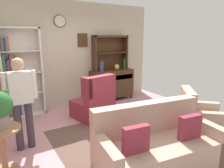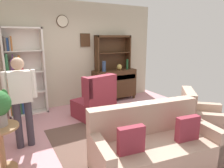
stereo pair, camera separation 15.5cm
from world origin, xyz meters
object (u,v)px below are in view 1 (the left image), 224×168
(sideboard, at_px, (112,83))
(couch_floral, at_px, (156,146))
(coffee_table, at_px, (126,125))
(sideboard_hutch, at_px, (110,48))
(armchair_floral, at_px, (199,119))
(vase_round, at_px, (117,67))
(bottle_wine, at_px, (124,64))
(plant_stand, at_px, (3,146))
(person_reading, at_px, (21,98))
(wingback_chair, at_px, (95,103))
(book_stack, at_px, (120,120))
(vase_tall, at_px, (102,66))
(bookshelf, at_px, (18,75))

(sideboard, bearing_deg, couch_floral, -110.27)
(coffee_table, bearing_deg, sideboard_hutch, 64.92)
(sideboard, bearing_deg, armchair_floral, -83.04)
(vase_round, xyz_separation_m, bottle_wine, (0.26, -0.02, 0.07))
(plant_stand, bearing_deg, person_reading, 56.96)
(bottle_wine, height_order, wingback_chair, bottle_wine)
(sideboard_hutch, distance_m, book_stack, 2.92)
(book_stack, bearing_deg, vase_round, 58.35)
(vase_tall, height_order, wingback_chair, vase_tall)
(person_reading, relative_size, coffee_table, 1.95)
(sideboard_hutch, height_order, person_reading, sideboard_hutch)
(vase_tall, xyz_separation_m, book_stack, (-0.85, -2.21, -0.62))
(book_stack, bearing_deg, sideboard_hutch, 62.66)
(armchair_floral, distance_m, coffee_table, 1.54)
(sideboard_hutch, distance_m, armchair_floral, 3.16)
(sideboard, bearing_deg, vase_round, -27.17)
(couch_floral, xyz_separation_m, plant_stand, (-1.93, 0.97, 0.11))
(bookshelf, xyz_separation_m, armchair_floral, (2.87, -2.84, -0.71))
(bookshelf, distance_m, vase_tall, 2.15)
(vase_round, bearing_deg, sideboard, 152.83)
(vase_round, height_order, armchair_floral, vase_round)
(vase_tall, distance_m, coffee_table, 2.47)
(vase_tall, relative_size, plant_stand, 0.43)
(sideboard_hutch, height_order, armchair_floral, sideboard_hutch)
(bookshelf, height_order, couch_floral, bookshelf)
(sideboard_hutch, distance_m, couch_floral, 3.61)
(plant_stand, bearing_deg, coffee_table, -6.34)
(plant_stand, bearing_deg, bottle_wine, 30.29)
(plant_stand, relative_size, book_stack, 3.20)
(vase_round, height_order, couch_floral, vase_round)
(plant_stand, xyz_separation_m, person_reading, (0.36, 0.56, 0.49))
(bookshelf, relative_size, bottle_wine, 6.91)
(bookshelf, distance_m, plant_stand, 2.33)
(couch_floral, relative_size, plant_stand, 2.80)
(sideboard, distance_m, coffee_table, 2.59)
(person_reading, height_order, coffee_table, person_reading)
(vase_round, xyz_separation_m, couch_floral, (-1.27, -3.01, -0.69))
(sideboard_hutch, xyz_separation_m, bottle_wine, (0.39, -0.20, -0.49))
(bookshelf, xyz_separation_m, book_stack, (1.29, -2.37, -0.55))
(couch_floral, distance_m, person_reading, 2.27)
(sideboard, relative_size, person_reading, 0.83)
(vase_round, bearing_deg, bookshelf, 176.79)
(book_stack, bearing_deg, person_reading, 153.34)
(vase_tall, height_order, plant_stand, vase_tall)
(bottle_wine, bearing_deg, plant_stand, -149.71)
(couch_floral, relative_size, wingback_chair, 1.81)
(bottle_wine, distance_m, person_reading, 3.43)
(sideboard, xyz_separation_m, book_stack, (-1.24, -2.29, -0.06))
(bottle_wine, relative_size, book_stack, 1.43)
(sideboard_hutch, xyz_separation_m, vase_round, (0.13, -0.18, -0.55))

